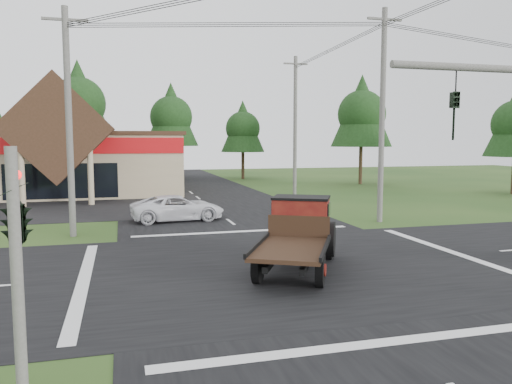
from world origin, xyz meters
name	(u,v)px	position (x,y,z in m)	size (l,w,h in m)	color
ground	(290,266)	(0.00, 0.00, 0.00)	(120.00, 120.00, 0.00)	#224117
road_ns	(290,266)	(0.00, 0.00, 0.01)	(12.00, 120.00, 0.02)	black
road_ew	(290,266)	(0.00, 0.00, 0.01)	(120.00, 12.00, 0.02)	black
traffic_signal_corner	(15,198)	(-7.50, -7.32, 3.52)	(0.53, 2.48, 4.40)	#595651
utility_pole_nw	(69,121)	(-8.00, 8.00, 5.39)	(2.00, 0.30, 10.50)	#595651
utility_pole_ne	(382,114)	(8.00, 8.00, 5.89)	(2.00, 0.30, 11.50)	#595651
utility_pole_n	(295,125)	(8.00, 22.00, 5.74)	(2.00, 0.30, 11.20)	#595651
tree_row_c	(78,101)	(-10.00, 41.00, 8.72)	(7.28, 7.28, 13.13)	#332316
tree_row_d	(171,115)	(0.00, 42.00, 7.38)	(6.16, 6.16, 11.11)	#332316
tree_row_e	(243,127)	(8.00, 40.00, 6.03)	(5.04, 5.04, 9.09)	#332316
tree_side_ne	(362,112)	(18.00, 30.00, 7.38)	(6.16, 6.16, 11.11)	#332316
antique_flatbed_truck	(297,235)	(0.01, -0.64, 1.25)	(2.29, 5.98, 2.50)	#4F0B0C
white_pickup	(178,208)	(-2.74, 11.35, 0.72)	(2.39, 5.17, 1.44)	silver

